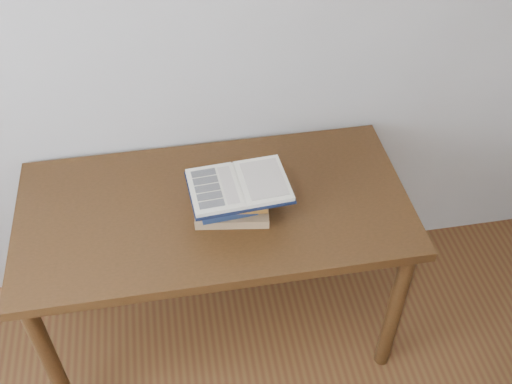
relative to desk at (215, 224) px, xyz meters
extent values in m
cube|color=#B4B1AA|center=(-0.08, 0.37, 0.65)|extent=(3.50, 0.04, 2.60)
cube|color=#3E230F|center=(0.00, 0.00, 0.08)|extent=(1.39, 0.69, 0.04)
cylinder|color=#3E230F|center=(-0.63, -0.29, -0.29)|extent=(0.06, 0.06, 0.70)
cylinder|color=#3E230F|center=(0.63, -0.29, -0.29)|extent=(0.06, 0.06, 0.70)
cylinder|color=#3E230F|center=(-0.63, 0.29, -0.29)|extent=(0.06, 0.06, 0.70)
cylinder|color=#3E230F|center=(0.63, 0.29, -0.29)|extent=(0.06, 0.06, 0.70)
cube|color=#9D7F51|center=(0.06, -0.05, 0.11)|extent=(0.27, 0.19, 0.03)
cube|color=#172845|center=(0.04, -0.05, 0.14)|extent=(0.20, 0.15, 0.03)
cube|color=#9B6923|center=(0.06, -0.04, 0.17)|extent=(0.26, 0.18, 0.03)
cube|color=#9D7F51|center=(0.04, -0.03, 0.20)|extent=(0.23, 0.18, 0.03)
cube|color=black|center=(0.08, -0.05, 0.22)|extent=(0.35, 0.25, 0.01)
cube|color=beige|center=(0.00, -0.06, 0.23)|extent=(0.17, 0.23, 0.01)
cube|color=beige|center=(0.17, -0.05, 0.23)|extent=(0.17, 0.23, 0.01)
cylinder|color=beige|center=(0.08, -0.05, 0.23)|extent=(0.03, 0.22, 0.01)
cube|color=black|center=(-0.03, 0.01, 0.24)|extent=(0.09, 0.04, 0.00)
cube|color=black|center=(-0.02, -0.02, 0.24)|extent=(0.09, 0.04, 0.00)
cube|color=black|center=(-0.02, -0.06, 0.24)|extent=(0.09, 0.04, 0.00)
cube|color=black|center=(-0.02, -0.10, 0.24)|extent=(0.09, 0.04, 0.00)
cube|color=black|center=(-0.02, -0.14, 0.24)|extent=(0.09, 0.04, 0.00)
cube|color=silver|center=(0.05, -0.06, 0.24)|extent=(0.05, 0.18, 0.00)
cube|color=silver|center=(0.17, -0.05, 0.24)|extent=(0.14, 0.19, 0.00)
camera|label=1|loc=(-0.11, -1.49, 1.61)|focal=42.00mm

